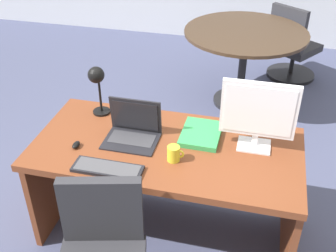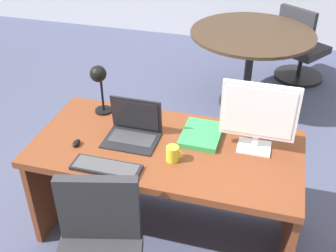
# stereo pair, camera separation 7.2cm
# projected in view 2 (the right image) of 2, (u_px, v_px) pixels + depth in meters

# --- Properties ---
(ground) EXTENTS (12.00, 12.00, 0.00)m
(ground) POSITION_uv_depth(u_px,v_px,m) (207.00, 120.00, 4.18)
(ground) COLOR #474C6B
(desk) EXTENTS (1.66, 0.81, 0.74)m
(desk) POSITION_uv_depth(u_px,v_px,m) (168.00, 166.00, 2.71)
(desk) COLOR brown
(desk) RESTS_ON ground
(monitor) EXTENTS (0.44, 0.16, 0.44)m
(monitor) POSITION_uv_depth(u_px,v_px,m) (259.00, 114.00, 2.42)
(monitor) COLOR silver
(monitor) RESTS_ON desk
(laptop) EXTENTS (0.33, 0.26, 0.25)m
(laptop) POSITION_uv_depth(u_px,v_px,m) (134.00, 126.00, 2.62)
(laptop) COLOR black
(laptop) RESTS_ON desk
(keyboard) EXTENTS (0.40, 0.14, 0.02)m
(keyboard) POSITION_uv_depth(u_px,v_px,m) (106.00, 167.00, 2.38)
(keyboard) COLOR black
(keyboard) RESTS_ON desk
(mouse) EXTENTS (0.04, 0.07, 0.03)m
(mouse) POSITION_uv_depth(u_px,v_px,m) (76.00, 143.00, 2.57)
(mouse) COLOR black
(mouse) RESTS_ON desk
(desk_lamp) EXTENTS (0.12, 0.14, 0.36)m
(desk_lamp) POSITION_uv_depth(u_px,v_px,m) (99.00, 80.00, 2.75)
(desk_lamp) COLOR black
(desk_lamp) RESTS_ON desk
(book) EXTENTS (0.25, 0.32, 0.03)m
(book) POSITION_uv_depth(u_px,v_px,m) (201.00, 134.00, 2.64)
(book) COLOR green
(book) RESTS_ON desk
(coffee_mug) EXTENTS (0.10, 0.07, 0.10)m
(coffee_mug) POSITION_uv_depth(u_px,v_px,m) (173.00, 154.00, 2.42)
(coffee_mug) COLOR yellow
(coffee_mug) RESTS_ON desk
(meeting_table) EXTENTS (1.21, 1.21, 0.80)m
(meeting_table) POSITION_uv_depth(u_px,v_px,m) (251.00, 51.00, 4.13)
(meeting_table) COLOR black
(meeting_table) RESTS_ON ground
(meeting_chair_near) EXTENTS (0.64, 0.65, 0.88)m
(meeting_chair_near) POSITION_uv_depth(u_px,v_px,m) (299.00, 52.00, 4.75)
(meeting_chair_near) COLOR black
(meeting_chair_near) RESTS_ON ground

